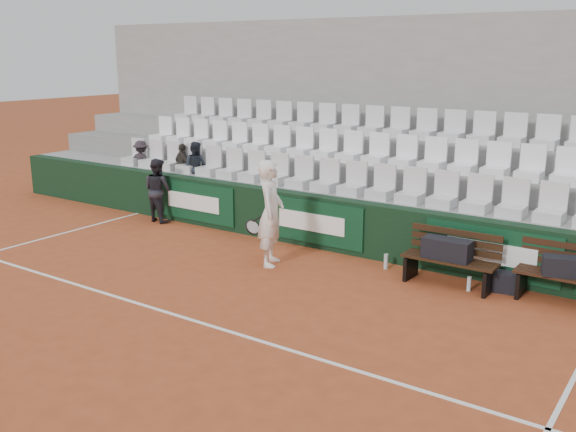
% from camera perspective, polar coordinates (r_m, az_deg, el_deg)
% --- Properties ---
extents(ground, '(80.00, 80.00, 0.00)m').
position_cam_1_polar(ground, '(9.34, -9.63, -8.79)').
color(ground, '#A64825').
rests_on(ground, ground).
extents(court_baseline, '(18.00, 0.06, 0.01)m').
position_cam_1_polar(court_baseline, '(9.34, -9.63, -8.77)').
color(court_baseline, white).
rests_on(court_baseline, ground).
extents(back_barrier, '(18.00, 0.34, 1.00)m').
position_cam_1_polar(back_barrier, '(12.15, 3.61, -0.64)').
color(back_barrier, black).
rests_on(back_barrier, ground).
extents(grandstand_tier_front, '(18.00, 0.95, 1.00)m').
position_cam_1_polar(grandstand_tier_front, '(12.72, 4.81, 0.01)').
color(grandstand_tier_front, gray).
rests_on(grandstand_tier_front, ground).
extents(grandstand_tier_mid, '(18.00, 0.95, 1.45)m').
position_cam_1_polar(grandstand_tier_mid, '(13.48, 6.83, 1.76)').
color(grandstand_tier_mid, gray).
rests_on(grandstand_tier_mid, ground).
extents(grandstand_tier_back, '(18.00, 0.95, 1.90)m').
position_cam_1_polar(grandstand_tier_back, '(14.27, 8.63, 3.32)').
color(grandstand_tier_back, gray).
rests_on(grandstand_tier_back, ground).
extents(grandstand_rear_wall, '(18.00, 0.30, 4.40)m').
position_cam_1_polar(grandstand_rear_wall, '(14.65, 9.89, 8.50)').
color(grandstand_rear_wall, gray).
rests_on(grandstand_rear_wall, ground).
extents(seat_row_front, '(11.90, 0.44, 0.63)m').
position_cam_1_polar(seat_row_front, '(12.39, 4.48, 3.50)').
color(seat_row_front, silver).
rests_on(seat_row_front, grandstand_tier_front).
extents(seat_row_mid, '(11.90, 0.44, 0.63)m').
position_cam_1_polar(seat_row_mid, '(13.14, 6.60, 6.06)').
color(seat_row_mid, white).
rests_on(seat_row_mid, grandstand_tier_mid).
extents(seat_row_back, '(11.90, 0.44, 0.63)m').
position_cam_1_polar(seat_row_back, '(13.93, 8.51, 8.32)').
color(seat_row_back, silver).
rests_on(seat_row_back, grandstand_tier_back).
extents(bench_left, '(1.50, 0.56, 0.45)m').
position_cam_1_polar(bench_left, '(10.61, 14.09, -4.87)').
color(bench_left, black).
rests_on(bench_left, ground).
extents(bench_right, '(1.50, 0.56, 0.45)m').
position_cam_1_polar(bench_right, '(10.41, 23.53, -6.04)').
color(bench_right, '#341B0F').
rests_on(bench_right, ground).
extents(sports_bag_left, '(0.77, 0.33, 0.33)m').
position_cam_1_polar(sports_bag_left, '(10.49, 13.96, -2.85)').
color(sports_bag_left, black).
rests_on(sports_bag_left, bench_left).
extents(sports_bag_right, '(0.68, 0.47, 0.29)m').
position_cam_1_polar(sports_bag_right, '(10.26, 23.39, -4.13)').
color(sports_bag_right, black).
rests_on(sports_bag_right, bench_right).
extents(sports_bag_ground, '(0.54, 0.37, 0.31)m').
position_cam_1_polar(sports_bag_ground, '(10.64, 18.41, -5.53)').
color(sports_bag_ground, black).
rests_on(sports_bag_ground, ground).
extents(water_bottle_near, '(0.07, 0.07, 0.27)m').
position_cam_1_polar(water_bottle_near, '(11.23, 8.70, -4.01)').
color(water_bottle_near, '#B0C2C7').
rests_on(water_bottle_near, ground).
extents(water_bottle_far, '(0.07, 0.07, 0.23)m').
position_cam_1_polar(water_bottle_far, '(10.49, 15.79, -5.83)').
color(water_bottle_far, silver).
rests_on(water_bottle_far, ground).
extents(tennis_player, '(0.84, 0.80, 1.87)m').
position_cam_1_polar(tennis_player, '(11.12, -1.54, 0.25)').
color(tennis_player, white).
rests_on(tennis_player, ground).
extents(ball_kid, '(0.73, 0.60, 1.41)m').
position_cam_1_polar(ball_kid, '(14.38, -11.48, 2.28)').
color(ball_kid, black).
rests_on(ball_kid, ground).
extents(spectator_a, '(0.76, 0.57, 1.05)m').
position_cam_1_polar(spectator_a, '(15.81, -12.98, 6.29)').
color(spectator_a, '#282026').
rests_on(spectator_a, grandstand_tier_front).
extents(spectator_b, '(0.68, 0.42, 1.08)m').
position_cam_1_polar(spectator_b, '(14.85, -9.39, 6.03)').
color(spectator_b, '#332E29').
rests_on(spectator_b, grandstand_tier_front).
extents(spectator_c, '(0.64, 0.55, 1.16)m').
position_cam_1_polar(spectator_c, '(14.59, -8.31, 6.08)').
color(spectator_c, '#1E232D').
rests_on(spectator_c, grandstand_tier_front).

